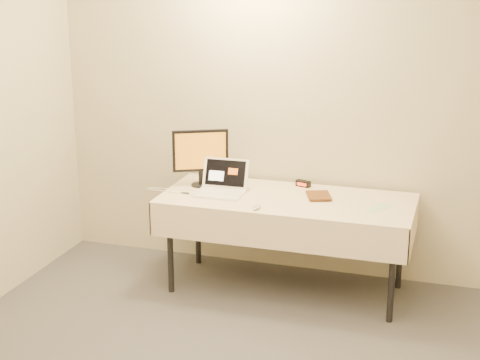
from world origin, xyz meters
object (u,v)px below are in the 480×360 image
(laptop, at_px, (222,185))
(monitor, at_px, (200,153))
(book, at_px, (308,183))
(table, at_px, (287,206))

(laptop, distance_m, monitor, 0.32)
(laptop, height_order, monitor, monitor)
(laptop, relative_size, book, 1.60)
(laptop, bearing_deg, table, 1.11)
(table, xyz_separation_m, monitor, (-0.71, 0.10, 0.32))
(monitor, relative_size, book, 1.96)
(table, bearing_deg, book, 19.60)
(book, bearing_deg, laptop, 166.65)
(laptop, relative_size, monitor, 0.81)
(table, xyz_separation_m, book, (0.14, 0.05, 0.17))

